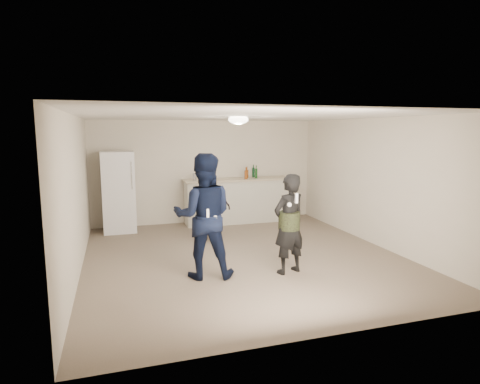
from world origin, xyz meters
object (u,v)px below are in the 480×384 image
object	(u,v)px
man	(204,216)
woman	(289,224)
shaker	(195,177)
counter	(238,201)
fridge	(119,192)
spectator	(210,208)

from	to	relation	value
man	woman	xyz separation A→B (m)	(1.32, -0.24, -0.16)
man	woman	bearing A→B (deg)	-177.15
woman	shaker	bearing A→B (deg)	-94.67
counter	fridge	world-z (taller)	fridge
counter	woman	xyz separation A→B (m)	(-0.29, -3.68, 0.27)
counter	man	distance (m)	3.82
shaker	fridge	bearing A→B (deg)	-179.05
counter	shaker	bearing A→B (deg)	-177.82
man	spectator	bearing A→B (deg)	-92.60
woman	man	bearing A→B (deg)	-27.20
shaker	woman	distance (m)	3.74
woman	spectator	distance (m)	2.29
fridge	man	size ratio (longest dim) A/B	0.94
spectator	man	bearing A→B (deg)	92.64
counter	fridge	distance (m)	2.84
counter	spectator	distance (m)	1.88
fridge	shaker	xyz separation A→B (m)	(1.73, 0.03, 0.28)
spectator	counter	bearing A→B (deg)	-106.74
counter	man	xyz separation A→B (m)	(-1.61, -3.44, 0.44)
counter	woman	world-z (taller)	woman
counter	woman	bearing A→B (deg)	-94.45
man	spectator	distance (m)	2.00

